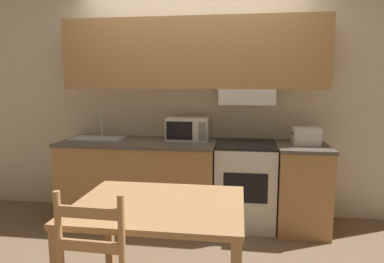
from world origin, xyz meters
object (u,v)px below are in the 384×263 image
Objects in this scene: toaster at (306,136)px; stove_range at (245,184)px; microwave at (188,129)px; dining_table at (159,218)px; sink_basin at (98,138)px.

stove_range is at bearing 179.08° from toaster.
microwave is 1.64× the size of toaster.
microwave is at bearing 173.92° from toaster.
toaster is (0.60, -0.01, 0.53)m from stove_range.
stove_range is at bearing 70.11° from dining_table.
dining_table is at bearing -109.89° from stove_range.
dining_table is (-0.56, -1.54, 0.22)m from stove_range.
sink_basin is 0.53× the size of dining_table.
sink_basin is (-1.61, -0.02, 0.46)m from stove_range.
sink_basin is at bearing 124.70° from dining_table.
microwave reaches higher than stove_range.
dining_table is (0.07, -1.67, -0.35)m from microwave.
stove_range is 1.59× the size of sink_basin.
toaster is (1.23, -0.13, -0.04)m from microwave.
toaster is 1.95m from dining_table.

